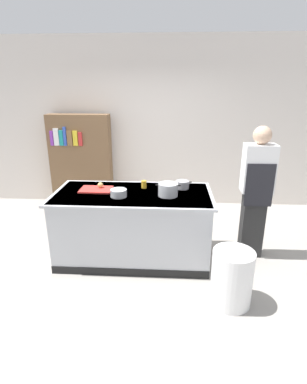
# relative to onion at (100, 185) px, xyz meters

# --- Properties ---
(ground_plane) EXTENTS (10.00, 10.00, 0.00)m
(ground_plane) POSITION_rel_onion_xyz_m (0.43, -0.13, -0.96)
(ground_plane) COLOR #9E9991
(back_wall) EXTENTS (6.40, 0.12, 3.00)m
(back_wall) POSITION_rel_onion_xyz_m (0.43, 1.97, 0.54)
(back_wall) COLOR silver
(back_wall) RESTS_ON ground_plane
(counter_island) EXTENTS (1.98, 0.98, 0.90)m
(counter_island) POSITION_rel_onion_xyz_m (0.43, -0.13, -0.49)
(counter_island) COLOR #B7BABF
(counter_island) RESTS_ON ground_plane
(cutting_board) EXTENTS (0.40, 0.28, 0.02)m
(cutting_board) POSITION_rel_onion_xyz_m (-0.05, -0.05, -0.05)
(cutting_board) COLOR red
(cutting_board) RESTS_ON counter_island
(onion) EXTENTS (0.07, 0.07, 0.07)m
(onion) POSITION_rel_onion_xyz_m (0.00, 0.00, 0.00)
(onion) COLOR tan
(onion) RESTS_ON cutting_board
(stock_pot) EXTENTS (0.30, 0.24, 0.16)m
(stock_pot) POSITION_rel_onion_xyz_m (0.87, -0.20, 0.02)
(stock_pot) COLOR #B7BABF
(stock_pot) RESTS_ON counter_island
(sauce_pan) EXTENTS (0.24, 0.18, 0.10)m
(sauce_pan) POSITION_rel_onion_xyz_m (1.06, 0.10, -0.00)
(sauce_pan) COLOR #99999E
(sauce_pan) RESTS_ON counter_island
(mixing_bowl) EXTENTS (0.20, 0.20, 0.09)m
(mixing_bowl) POSITION_rel_onion_xyz_m (0.28, -0.26, -0.01)
(mixing_bowl) COLOR #B7BABF
(mixing_bowl) RESTS_ON counter_island
(juice_cup) EXTENTS (0.07, 0.07, 0.10)m
(juice_cup) POSITION_rel_onion_xyz_m (0.56, 0.08, -0.01)
(juice_cup) COLOR yellow
(juice_cup) RESTS_ON counter_island
(trash_bin) EXTENTS (0.42, 0.42, 0.60)m
(trash_bin) POSITION_rel_onion_xyz_m (1.55, -0.98, -0.65)
(trash_bin) COLOR white
(trash_bin) RESTS_ON ground_plane
(person_chef) EXTENTS (0.38, 0.25, 1.72)m
(person_chef) POSITION_rel_onion_xyz_m (1.98, 0.02, -0.04)
(person_chef) COLOR #282828
(person_chef) RESTS_ON ground_plane
(bookshelf) EXTENTS (1.10, 0.31, 1.70)m
(bookshelf) POSITION_rel_onion_xyz_m (-0.74, 1.67, -0.10)
(bookshelf) COLOR brown
(bookshelf) RESTS_ON ground_plane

